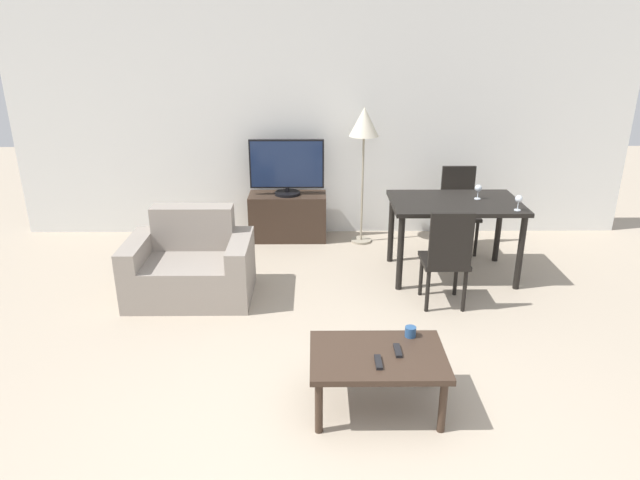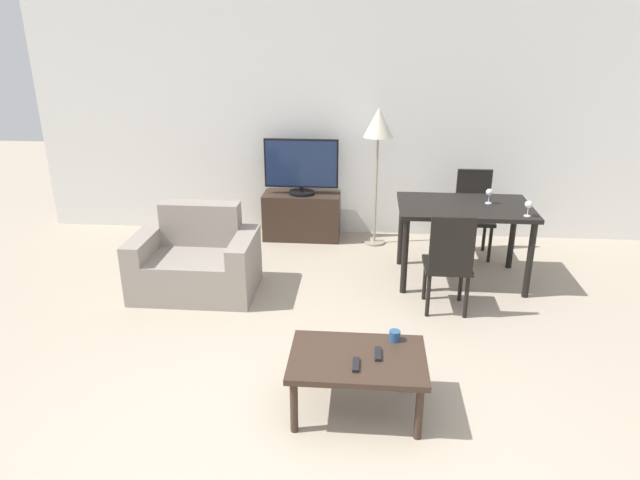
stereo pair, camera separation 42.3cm
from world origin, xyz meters
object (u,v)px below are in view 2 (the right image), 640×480
at_px(tv_stand, 302,216).
at_px(dining_table, 464,215).
at_px(tv, 301,167).
at_px(cup_white_near, 395,336).
at_px(armchair, 196,263).
at_px(wine_glass_center, 489,193).
at_px(floor_lamp, 378,129).
at_px(remote_primary, 378,354).
at_px(dining_chair_near, 449,260).
at_px(remote_secondary, 356,365).
at_px(dining_chair_far, 473,210).
at_px(coffee_table, 358,363).
at_px(wine_glass_left, 529,205).

xyz_separation_m(tv_stand, dining_table, (1.68, -1.03, 0.40)).
distance_m(tv, cup_white_near, 3.12).
distance_m(armchair, wine_glass_center, 2.85).
distance_m(floor_lamp, remote_primary, 3.16).
height_order(tv_stand, dining_chair_near, dining_chair_near).
relative_size(tv_stand, remote_secondary, 5.90).
xyz_separation_m(tv_stand, remote_primary, (0.85, -3.13, 0.15)).
height_order(tv_stand, remote_primary, tv_stand).
bearing_deg(dining_table, floor_lamp, 131.88).
bearing_deg(wine_glass_center, armchair, -169.39).
distance_m(armchair, tv_stand, 1.70).
distance_m(cup_white_near, wine_glass_center, 2.23).
relative_size(dining_chair_far, remote_primary, 6.14).
bearing_deg(dining_chair_near, cup_white_near, -112.74).
xyz_separation_m(coffee_table, floor_lamp, (0.13, 3.05, 0.96)).
bearing_deg(remote_secondary, cup_white_near, 52.59).
xyz_separation_m(tv, remote_primary, (0.85, -3.13, -0.44)).
relative_size(tv_stand, coffee_table, 1.01).
relative_size(dining_chair_near, dining_chair_far, 1.00).
bearing_deg(dining_table, cup_white_near, -110.66).
relative_size(tv, wine_glass_left, 5.76).
bearing_deg(remote_primary, cup_white_near, 60.06).
relative_size(armchair, cup_white_near, 14.87).
distance_m(dining_chair_near, remote_secondary, 1.70).
xyz_separation_m(dining_chair_near, wine_glass_center, (0.45, 0.78, 0.37)).
distance_m(coffee_table, dining_chair_far, 3.08).
height_order(tv, dining_chair_far, tv).
height_order(coffee_table, remote_secondary, remote_secondary).
bearing_deg(dining_table, dining_chair_near, -107.05).
bearing_deg(coffee_table, wine_glass_center, 61.52).
height_order(dining_chair_far, remote_primary, dining_chair_far).
relative_size(tv, remote_secondary, 5.61).
relative_size(tv_stand, dining_chair_near, 0.96).
xyz_separation_m(tv_stand, coffee_table, (0.72, -3.16, 0.09)).
bearing_deg(dining_chair_far, armchair, -156.91).
bearing_deg(remote_primary, floor_lamp, 89.94).
xyz_separation_m(remote_primary, remote_secondary, (-0.14, -0.13, 0.00)).
height_order(armchair, cup_white_near, armchair).
bearing_deg(remote_secondary, tv, 102.28).
bearing_deg(armchair, tv_stand, 60.73).
relative_size(dining_chair_near, wine_glass_left, 6.31).
bearing_deg(dining_chair_near, floor_lamp, 110.44).
height_order(tv_stand, wine_glass_left, wine_glass_left).
bearing_deg(cup_white_near, dining_table, 69.34).
relative_size(armchair, tv, 1.33).
relative_size(tv_stand, tv, 1.05).
bearing_deg(tv_stand, cup_white_near, -71.90).
height_order(dining_chair_near, remote_primary, dining_chair_near).
bearing_deg(tv, wine_glass_left, -31.26).
height_order(dining_chair_near, remote_secondary, dining_chair_near).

